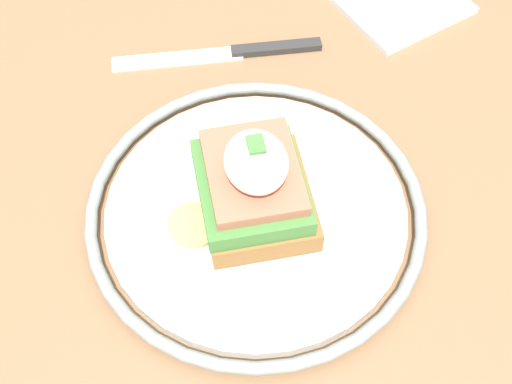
# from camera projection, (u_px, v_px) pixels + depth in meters

# --- Properties ---
(dining_table) EXTENTS (1.06, 0.82, 0.76)m
(dining_table) POSITION_uv_depth(u_px,v_px,m) (309.00, 280.00, 0.66)
(dining_table) COLOR #846042
(dining_table) RESTS_ON ground_plane
(plate) EXTENTS (0.27, 0.27, 0.02)m
(plate) POSITION_uv_depth(u_px,v_px,m) (256.00, 211.00, 0.56)
(plate) COLOR silver
(plate) RESTS_ON dining_table
(sandwich) EXTENTS (0.10, 0.11, 0.08)m
(sandwich) POSITION_uv_depth(u_px,v_px,m) (254.00, 186.00, 0.53)
(sandwich) COLOR olive
(sandwich) RESTS_ON plate
(knife) EXTENTS (0.03, 0.20, 0.01)m
(knife) POSITION_uv_depth(u_px,v_px,m) (235.00, 53.00, 0.67)
(knife) COLOR #2D2D2D
(knife) RESTS_ON dining_table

